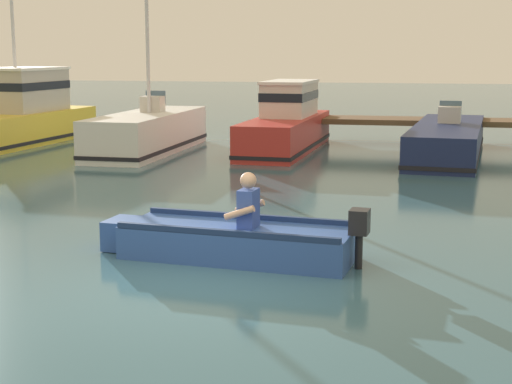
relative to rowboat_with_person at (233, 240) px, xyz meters
The scene contains 6 objects.
ground_plane 1.48m from the rowboat_with_person, 100.33° to the right, with size 120.00×120.00×0.00m, color #386070.
rowboat_with_person is the anchor object (origin of this frame).
moored_boat_yellow 14.87m from the rowboat_with_person, 129.29° to the left, with size 2.60×6.50×4.85m.
moored_boat_white 11.51m from the rowboat_with_person, 115.26° to the left, with size 1.79×5.82×4.42m.
moored_boat_red 11.62m from the rowboat_with_person, 95.93° to the left, with size 1.85×5.93×1.94m.
moored_boat_navy 11.54m from the rowboat_with_person, 73.91° to the left, with size 2.37×6.90×1.43m.
Camera 1 is at (2.64, -8.48, 2.78)m, focal length 54.27 mm.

